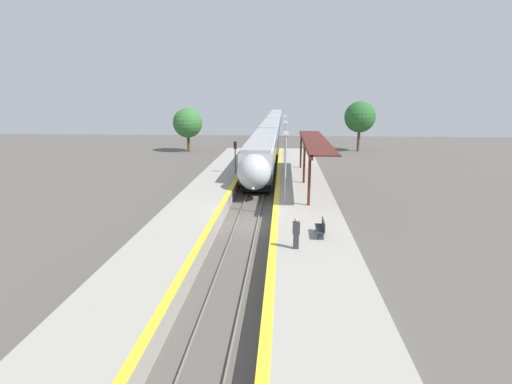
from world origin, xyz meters
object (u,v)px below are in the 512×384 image
object	(u,v)px
train	(272,128)
lamppost_far	(285,133)
lamppost_near	(285,163)
person_waiting	(296,233)
lamppost_mid	(285,143)
platform_bench	(321,228)
railway_signal	(235,158)

from	to	relation	value
train	lamppost_far	world-z (taller)	lamppost_far
lamppost_near	lamppost_far	bearing A→B (deg)	90.00
lamppost_far	lamppost_near	bearing A→B (deg)	-90.00
person_waiting	lamppost_mid	distance (m)	20.07
platform_bench	lamppost_near	bearing A→B (deg)	106.62
railway_signal	lamppost_mid	xyz separation A→B (m)	(4.85, 0.50, 1.39)
platform_bench	lamppost_near	world-z (taller)	lamppost_near
train	platform_bench	world-z (taller)	train
train	person_waiting	bearing A→B (deg)	-87.03
platform_bench	person_waiting	world-z (taller)	person_waiting
lamppost_near	lamppost_mid	size ratio (longest dim) A/B	1.00
platform_bench	person_waiting	bearing A→B (deg)	-126.13
lamppost_far	lamppost_mid	bearing A→B (deg)	-90.00
lamppost_far	person_waiting	bearing A→B (deg)	-88.99
train	lamppost_mid	distance (m)	39.47
railway_signal	person_waiting	bearing A→B (deg)	-74.48
person_waiting	railway_signal	distance (m)	20.20
lamppost_far	train	bearing A→B (deg)	95.14
railway_signal	lamppost_far	bearing A→B (deg)	67.79
train	lamppost_near	world-z (taller)	lamppost_near
person_waiting	railway_signal	world-z (taller)	railway_signal
railway_signal	lamppost_near	xyz separation A→B (m)	(4.85, -10.87, 1.39)
person_waiting	train	bearing A→B (deg)	92.97
lamppost_near	lamppost_far	xyz separation A→B (m)	(0.00, 22.74, 0.00)
platform_bench	railway_signal	world-z (taller)	railway_signal
lamppost_mid	lamppost_far	xyz separation A→B (m)	(0.00, 11.37, 0.00)
railway_signal	lamppost_mid	bearing A→B (deg)	5.87
railway_signal	lamppost_far	size ratio (longest dim) A/B	0.81
train	lamppost_near	xyz separation A→B (m)	(2.52, -50.73, 1.61)
lamppost_near	lamppost_far	distance (m)	22.74
lamppost_mid	lamppost_far	distance (m)	11.37
platform_bench	lamppost_near	xyz separation A→B (m)	(-1.98, 6.63, 2.45)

